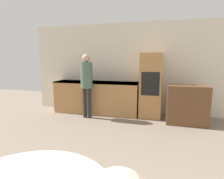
{
  "coord_description": "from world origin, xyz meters",
  "views": [
    {
      "loc": [
        0.6,
        0.36,
        1.52
      ],
      "look_at": [
        -0.04,
        2.92,
        1.09
      ],
      "focal_mm": 28.0,
      "sensor_mm": 36.0,
      "label": 1
    }
  ],
  "objects": [
    {
      "name": "wall_back",
      "position": [
        0.0,
        5.48,
        1.3
      ],
      "size": [
        6.31,
        0.05,
        2.6
      ],
      "color": "silver",
      "rests_on": "ground_plane"
    },
    {
      "name": "kitchen_counter",
      "position": [
        -1.08,
        5.14,
        0.48
      ],
      "size": [
        2.45,
        0.6,
        0.93
      ],
      "color": "#AD7A47",
      "rests_on": "ground_plane"
    },
    {
      "name": "oven_unit",
      "position": [
        0.47,
        5.15,
        0.86
      ],
      "size": [
        0.57,
        0.59,
        1.73
      ],
      "color": "#AD7A47",
      "rests_on": "ground_plane"
    },
    {
      "name": "sideboard",
      "position": [
        1.35,
        4.77,
        0.47
      ],
      "size": [
        0.94,
        0.45,
        0.95
      ],
      "color": "brown",
      "rests_on": "ground_plane"
    },
    {
      "name": "person_standing",
      "position": [
        -1.17,
        4.64,
        1.06
      ],
      "size": [
        0.31,
        0.31,
        1.7
      ],
      "color": "#262628",
      "rests_on": "ground_plane"
    }
  ]
}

